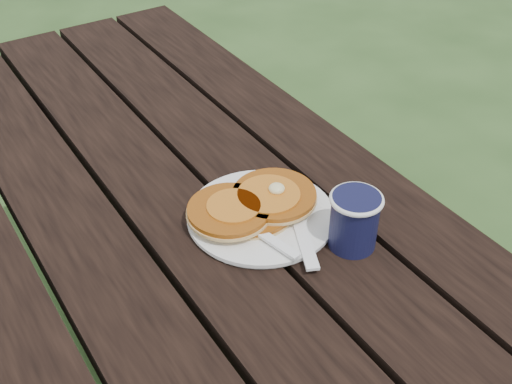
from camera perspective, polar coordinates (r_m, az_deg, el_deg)
plate at (r=1.02m, az=0.44°, el=-2.17°), size 0.30×0.30×0.01m
pancake_stack at (r=1.01m, az=-0.22°, el=-1.08°), size 0.21×0.14×0.04m
knife at (r=0.99m, az=3.98°, el=-3.26°), size 0.09×0.17×0.00m
fork at (r=0.96m, az=1.29°, el=-4.22°), size 0.06×0.16×0.01m
coffee_cup at (r=0.95m, az=8.75°, el=-2.27°), size 0.08×0.08×0.09m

